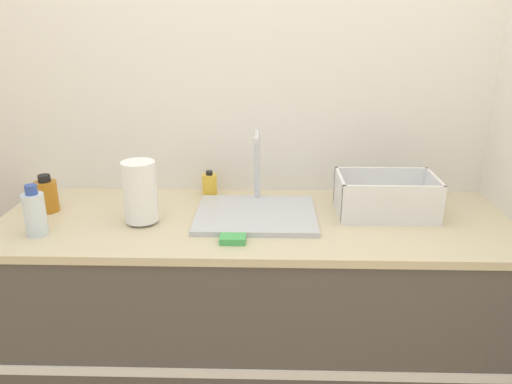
{
  "coord_description": "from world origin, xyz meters",
  "views": [
    {
      "loc": [
        0.05,
        -1.45,
        1.65
      ],
      "look_at": [
        0.0,
        0.3,
        1.02
      ],
      "focal_mm": 35.0,
      "sensor_mm": 36.0,
      "label": 1
    }
  ],
  "objects": [
    {
      "name": "wall_back",
      "position": [
        0.0,
        0.69,
        1.3
      ],
      "size": [
        4.36,
        0.06,
        2.6
      ],
      "color": "silver",
      "rests_on": "ground_plane"
    },
    {
      "name": "counter_cabinet",
      "position": [
        0.0,
        0.33,
        0.45
      ],
      "size": [
        1.99,
        0.68,
        0.9
      ],
      "color": "#514C47",
      "rests_on": "ground_plane"
    },
    {
      "name": "sink",
      "position": [
        0.0,
        0.35,
        0.92
      ],
      "size": [
        0.46,
        0.38,
        0.31
      ],
      "color": "silver",
      "rests_on": "counter_cabinet"
    },
    {
      "name": "paper_towel_roll",
      "position": [
        -0.43,
        0.28,
        1.02
      ],
      "size": [
        0.12,
        0.12,
        0.24
      ],
      "color": "#4C4C51",
      "rests_on": "counter_cabinet"
    },
    {
      "name": "dish_rack",
      "position": [
        0.51,
        0.39,
        0.96
      ],
      "size": [
        0.38,
        0.24,
        0.16
      ],
      "color": "white",
      "rests_on": "counter_cabinet"
    },
    {
      "name": "bottle_clear",
      "position": [
        -0.78,
        0.16,
        0.98
      ],
      "size": [
        0.08,
        0.08,
        0.19
      ],
      "color": "silver",
      "rests_on": "counter_cabinet"
    },
    {
      "name": "bottle_amber",
      "position": [
        -0.83,
        0.38,
        0.96
      ],
      "size": [
        0.09,
        0.09,
        0.15
      ],
      "color": "#B26B19",
      "rests_on": "counter_cabinet"
    },
    {
      "name": "soap_dispenser",
      "position": [
        -0.21,
        0.57,
        0.95
      ],
      "size": [
        0.06,
        0.06,
        0.11
      ],
      "color": "gold",
      "rests_on": "counter_cabinet"
    },
    {
      "name": "sponge",
      "position": [
        -0.07,
        0.11,
        0.91
      ],
      "size": [
        0.09,
        0.06,
        0.02
      ],
      "color": "#4CB259",
      "rests_on": "counter_cabinet"
    }
  ]
}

